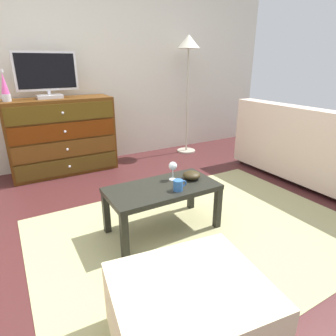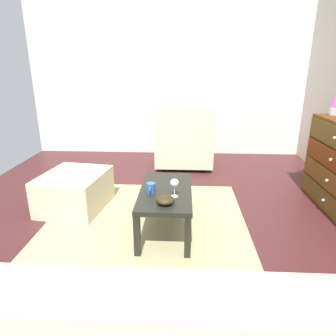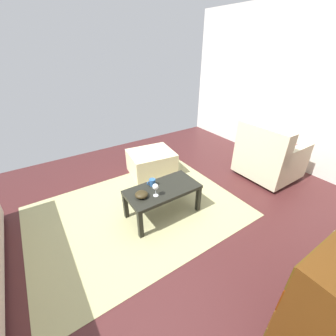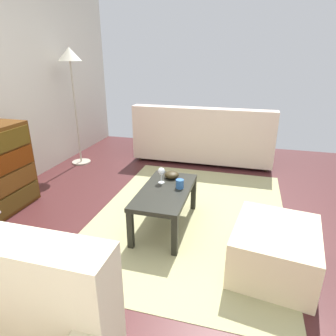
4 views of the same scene
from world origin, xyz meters
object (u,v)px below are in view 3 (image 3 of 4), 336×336
(armchair, at_px, (268,157))
(mug, at_px, (152,182))
(coffee_table, at_px, (163,192))
(wine_glass, at_px, (155,187))
(bowl_decorative, at_px, (142,194))
(ottoman, at_px, (151,162))

(armchair, bearing_deg, mug, -8.29)
(coffee_table, relative_size, wine_glass, 5.66)
(wine_glass, bearing_deg, coffee_table, -149.97)
(bowl_decorative, relative_size, ottoman, 0.21)
(coffee_table, height_order, bowl_decorative, bowl_decorative)
(coffee_table, height_order, wine_glass, wine_glass)
(bowl_decorative, bearing_deg, wine_glass, 155.13)
(mug, bearing_deg, ottoman, -118.84)
(bowl_decorative, distance_m, ottoman, 1.23)
(mug, bearing_deg, wine_glass, 70.57)
(coffee_table, distance_m, mug, 0.17)
(wine_glass, height_order, bowl_decorative, wine_glass)
(armchair, xyz_separation_m, ottoman, (1.47, -1.14, -0.17))
(mug, distance_m, bowl_decorative, 0.26)
(mug, relative_size, bowl_decorative, 0.77)
(armchair, bearing_deg, coffee_table, -4.94)
(wine_glass, distance_m, bowl_decorative, 0.18)
(mug, bearing_deg, bowl_decorative, 32.14)
(coffee_table, relative_size, armchair, 0.99)
(coffee_table, distance_m, armchair, 1.88)
(bowl_decorative, bearing_deg, mug, -147.86)
(wine_glass, distance_m, mug, 0.23)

